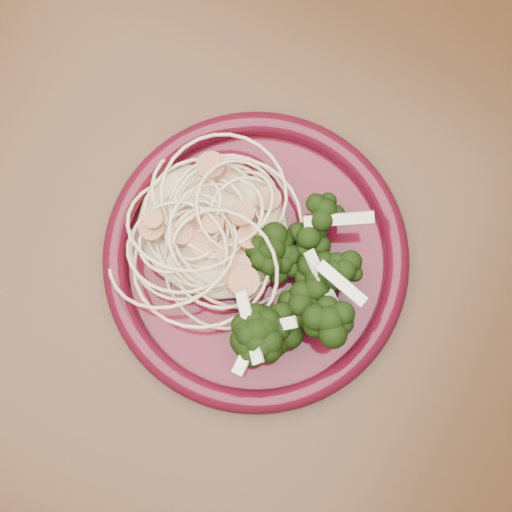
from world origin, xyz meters
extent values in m
plane|color=brown|center=(0.00, 0.00, 0.00)|extent=(3.50, 3.50, 0.00)
cube|color=#472814|center=(0.00, 0.00, 0.73)|extent=(1.20, 0.80, 0.04)
cylinder|color=#4A0917|center=(-0.06, 0.03, 0.75)|extent=(0.29, 0.29, 0.01)
torus|color=#4A0D1A|center=(-0.06, 0.03, 0.76)|extent=(0.29, 0.29, 0.02)
ellipsoid|color=beige|center=(-0.10, 0.04, 0.77)|extent=(0.15, 0.13, 0.03)
ellipsoid|color=black|center=(0.00, 0.02, 0.78)|extent=(0.11, 0.16, 0.05)
camera|label=1|loc=(-0.01, -0.06, 1.36)|focal=50.00mm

